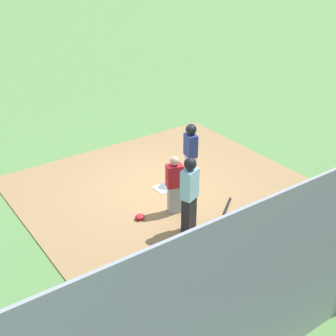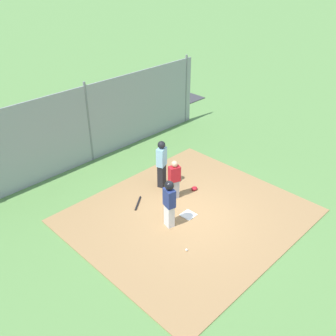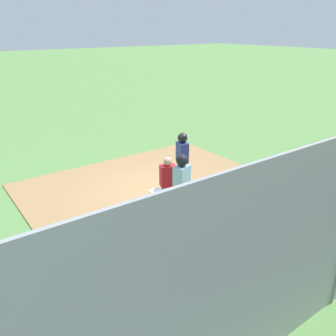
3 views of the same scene
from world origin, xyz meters
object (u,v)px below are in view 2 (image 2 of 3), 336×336
(baseball, at_px, (187,250))
(parked_car_red, at_px, (40,122))
(home_plate, at_px, (188,215))
(umpire, at_px, (162,163))
(baseball_bat, at_px, (138,203))
(runner, at_px, (169,201))
(catcher, at_px, (174,179))
(catcher_mask, at_px, (194,188))

(baseball, xyz_separation_m, parked_car_red, (-1.04, -10.29, 0.55))
(home_plate, relative_size, umpire, 0.24)
(baseball, height_order, parked_car_red, parked_car_red)
(baseball_bat, relative_size, parked_car_red, 0.18)
(home_plate, xyz_separation_m, umpire, (-0.62, -1.90, 0.97))
(runner, xyz_separation_m, parked_car_red, (-0.56, -9.10, -0.37))
(catcher, xyz_separation_m, baseball, (1.71, 2.17, -0.72))
(catcher_mask, height_order, baseball, catcher_mask)
(catcher_mask, bearing_deg, home_plate, 34.08)
(parked_car_red, bearing_deg, catcher, 99.60)
(catcher, bearing_deg, catcher_mask, 97.01)
(umpire, height_order, parked_car_red, umpire)
(umpire, relative_size, baseball, 24.96)
(umpire, xyz_separation_m, parked_car_red, (0.88, -7.28, -0.40))
(umpire, xyz_separation_m, baseball_bat, (1.39, 0.24, -0.95))
(umpire, height_order, runner, umpire)
(runner, height_order, baseball, runner)
(baseball, bearing_deg, catcher, -128.26)
(catcher, height_order, parked_car_red, catcher)
(parked_car_red, bearing_deg, catcher_mask, 105.35)
(umpire, xyz_separation_m, baseball, (1.92, 3.02, -0.95))
(catcher, bearing_deg, home_plate, -1.61)
(baseball, bearing_deg, runner, -111.83)
(parked_car_red, bearing_deg, baseball_bat, 91.07)
(parked_car_red, bearing_deg, baseball, 89.12)
(baseball_bat, distance_m, catcher_mask, 2.19)
(umpire, xyz_separation_m, catcher_mask, (-0.65, 1.04, -0.92))
(home_plate, relative_size, baseball, 5.95)
(umpire, distance_m, parked_car_red, 7.34)
(baseball_bat, distance_m, parked_car_red, 7.55)
(umpire, distance_m, baseball_bat, 1.70)
(catcher_mask, bearing_deg, catcher, -12.52)
(catcher, distance_m, baseball_bat, 1.51)
(home_plate, height_order, baseball, baseball)
(runner, bearing_deg, home_plate, 8.51)
(catcher, height_order, umpire, umpire)
(catcher, xyz_separation_m, catcher_mask, (-0.87, 0.19, -0.70))
(baseball_bat, relative_size, baseball, 10.63)
(umpire, xyz_separation_m, runner, (1.45, 1.83, -0.03))
(catcher, relative_size, umpire, 0.80)
(catcher, relative_size, baseball_bat, 1.89)
(baseball, bearing_deg, umpire, -122.53)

